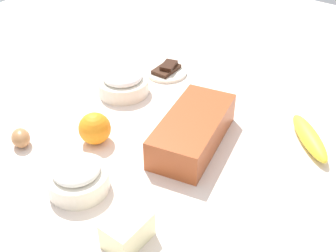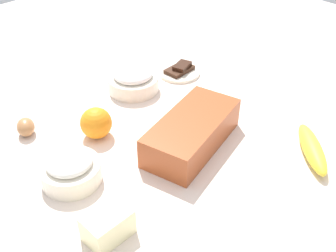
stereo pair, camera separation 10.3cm
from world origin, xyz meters
TOP-DOWN VIEW (x-y plane):
  - ground_plane at (0.00, 0.00)m, footprint 2.40×2.40m
  - loaf_pan at (0.02, -0.06)m, footprint 0.30×0.19m
  - flour_bowl at (-0.26, 0.04)m, footprint 0.14×0.14m
  - sugar_bowl at (0.09, 0.24)m, footprint 0.15×0.15m
  - banana at (0.20, -0.29)m, footprint 0.16×0.17m
  - orange_fruit at (-0.12, 0.14)m, footprint 0.08×0.08m
  - butter_block at (-0.30, -0.14)m, footprint 0.09×0.07m
  - egg_near_butter at (-0.25, 0.27)m, footprint 0.07×0.07m
  - chocolate_plate at (0.26, 0.21)m, footprint 0.13×0.13m

SIDE VIEW (x-z plane):
  - ground_plane at x=0.00m, z-range -0.02..0.00m
  - chocolate_plate at x=0.26m, z-range -0.01..0.03m
  - banana at x=0.20m, z-range 0.00..0.04m
  - egg_near_butter at x=-0.25m, z-range 0.00..0.04m
  - butter_block at x=-0.30m, z-range 0.00..0.06m
  - flour_bowl at x=-0.26m, z-range 0.00..0.07m
  - sugar_bowl at x=0.09m, z-range 0.00..0.07m
  - orange_fruit at x=-0.12m, z-range 0.00..0.08m
  - loaf_pan at x=0.02m, z-range 0.00..0.08m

